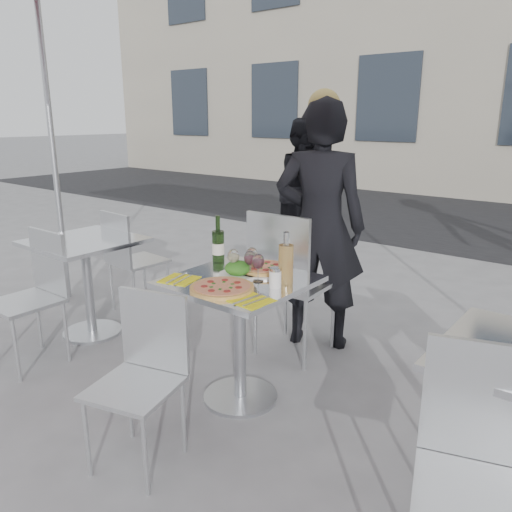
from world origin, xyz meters
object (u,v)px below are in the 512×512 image
Objects in this scene: woman_diner at (320,227)px; salad_plate at (238,270)px; chair_far at (287,274)px; chair_near at (144,365)px; pizza_near at (222,288)px; main_table at (240,314)px; wineglass_red_b at (258,262)px; side_chair_rnear at (482,460)px; wine_bottle at (218,245)px; wineglass_white_b at (252,255)px; sugar_shaker at (275,278)px; pedestrian_a at (305,188)px; wineglass_red_a at (250,259)px; napkin_right at (252,300)px; side_chair_lfar at (128,254)px; carafe at (286,264)px; side_chair_lnear at (36,286)px; pizza_far at (264,269)px; wineglass_white_a at (233,257)px; side_table_left at (86,267)px; napkin_left at (179,279)px.

salad_plate is (0.02, -0.91, -0.09)m from woman_diner.
chair_far reaches higher than chair_near.
pizza_near is (0.10, -1.14, -0.11)m from woman_diner.
wineglass_red_b is (0.11, 0.03, 0.32)m from main_table.
wine_bottle reaches higher than side_chair_rnear.
wineglass_white_b is (0.04, 0.08, 0.07)m from salad_plate.
pizza_near is 3.15× the size of sugar_shaker.
pedestrian_a reaches higher than wineglass_red_a.
wine_bottle is at bearing 92.80° from chair_near.
pizza_near is 0.23m from napkin_right.
side_chair_lfar is at bearing 164.77° from salad_plate.
pizza_near is at bearing -106.51° from wineglass_red_b.
pedestrian_a is 10.23× the size of wineglass_red_a.
woman_diner is 0.93m from carafe.
sugar_shaker is (0.20, 0.20, 0.04)m from pizza_near.
sugar_shaker reaches higher than napkin_right.
chair_far is 4.68× the size of salad_plate.
side_chair_rnear is (2.83, -0.01, 0.01)m from side_chair_lnear.
wineglass_red_b is (0.42, -0.14, -0.00)m from wine_bottle.
carafe reaches higher than main_table.
pizza_far reaches higher than napkin_right.
wine_bottle is 1.87× the size of wineglass_red_a.
side_chair_lnear is at bearing -160.23° from wineglass_white_a.
wineglass_red_a is (-0.23, -0.02, -0.01)m from carafe.
salad_plate is (-0.05, 0.04, 0.25)m from main_table.
wine_bottle is at bearing 171.32° from carafe.
pedestrian_a is 5.56× the size of carafe.
side_table_left is (-1.50, 0.00, 0.00)m from main_table.
side_chair_rnear is 1.33m from carafe.
main_table is 0.91× the size of chair_near.
woman_diner is 5.34× the size of pizza_far.
wine_bottle is at bearing 164.07° from sugar_shaker.
pedestrian_a is at bearing 90.71° from side_chair_lnear.
chair_near is at bearing -93.75° from pizza_far.
carafe is at bearing 9.52° from wineglass_white_a.
chair_near is 0.77m from salad_plate.
pedestrian_a is 3.26m from salad_plate.
wineglass_white_a reaches higher than napkin_left.
wineglass_white_a is at bearing -170.48° from carafe.
main_table is at bearing -177.33° from sugar_shaker.
chair_far reaches higher than wineglass_white_a.
side_chair_rnear is at bearing 167.31° from side_chair_lfar.
wineglass_white_a reaches higher than side_chair_lnear.
wineglass_red_a is (-0.21, 0.05, 0.06)m from sugar_shaker.
main_table is 0.40m from napkin_left.
salad_plate is 0.33m from napkin_left.
carafe reaches higher than chair_far.
pizza_far is at bearing 7.37° from side_table_left.
wineglass_white_a is 0.10m from wineglass_red_a.
salad_plate is at bearing 169.04° from side_chair_lfar.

